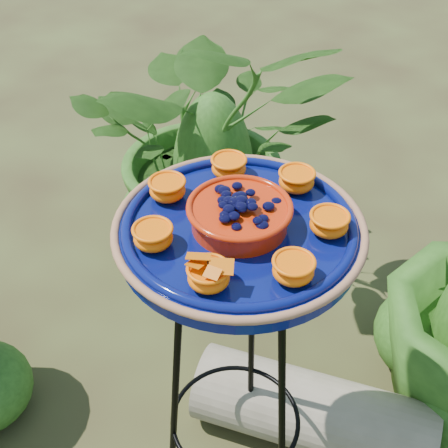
# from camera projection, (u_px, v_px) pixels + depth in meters

# --- Properties ---
(ground_plane) EXTENTS (20.00, 20.00, 0.00)m
(ground_plane) POSITION_uv_depth(u_px,v_px,m) (221.00, 447.00, 1.77)
(ground_plane) COLOR black
(ground_plane) RESTS_ON ground
(tripod_stand) EXTENTS (0.39, 0.39, 0.86)m
(tripod_stand) POSITION_uv_depth(u_px,v_px,m) (237.00, 360.00, 1.35)
(tripod_stand) COLOR black
(tripod_stand) RESTS_ON ground
(feeder_dish) EXTENTS (0.54, 0.54, 0.10)m
(feeder_dish) POSITION_uv_depth(u_px,v_px,m) (239.00, 227.00, 1.11)
(feeder_dish) COLOR #060E4E
(feeder_dish) RESTS_ON tripod_stand
(driftwood_log) EXTENTS (0.69, 0.36, 0.22)m
(driftwood_log) POSITION_uv_depth(u_px,v_px,m) (313.00, 412.00, 1.73)
(driftwood_log) COLOR gray
(driftwood_log) RESTS_ON ground
(shrub_back_left) EXTENTS (1.12, 1.09, 0.95)m
(shrub_back_left) POSITION_uv_depth(u_px,v_px,m) (213.00, 140.00, 2.13)
(shrub_back_left) COLOR #204512
(shrub_back_left) RESTS_ON ground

